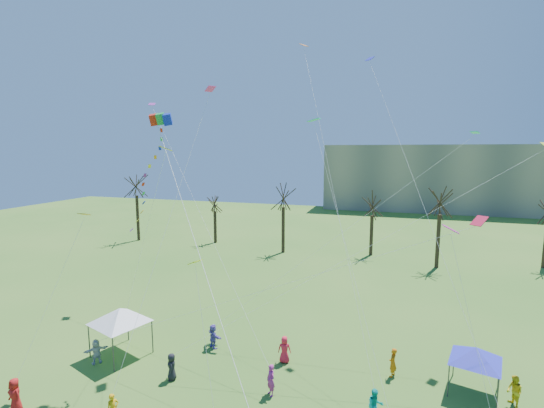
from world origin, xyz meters
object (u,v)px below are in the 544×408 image
(big_box_kite, at_px, (151,183))
(canopy_tent_white, at_px, (120,315))
(distant_building, at_px, (460,178))
(canopy_tent_blue, at_px, (476,354))

(big_box_kite, xyz_separation_m, canopy_tent_white, (-2.86, 0.02, -8.92))
(distant_building, height_order, canopy_tent_white, distant_building)
(distant_building, bearing_deg, canopy_tent_blue, -98.37)
(distant_building, xyz_separation_m, canopy_tent_white, (-32.49, -75.02, -4.70))
(canopy_tent_white, relative_size, canopy_tent_blue, 1.18)
(big_box_kite, xyz_separation_m, canopy_tent_blue, (18.95, 2.49, -9.41))
(canopy_tent_blue, bearing_deg, canopy_tent_white, -173.56)
(canopy_tent_blue, bearing_deg, big_box_kite, -172.53)
(big_box_kite, distance_m, canopy_tent_blue, 21.30)
(canopy_tent_white, height_order, canopy_tent_blue, canopy_tent_white)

